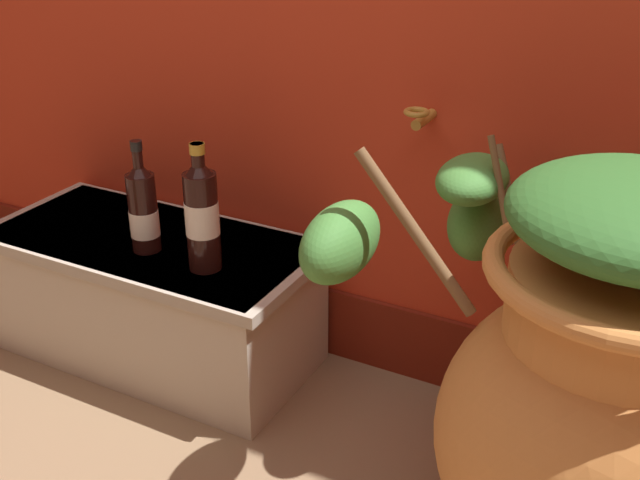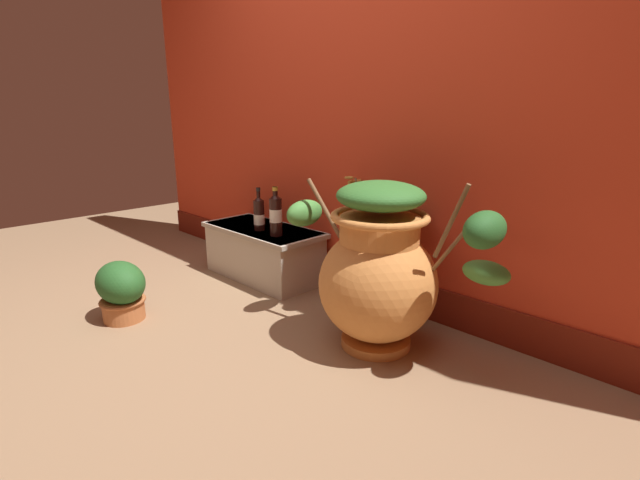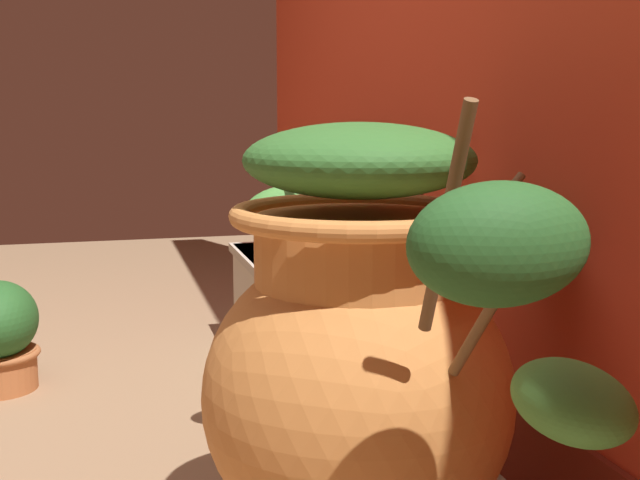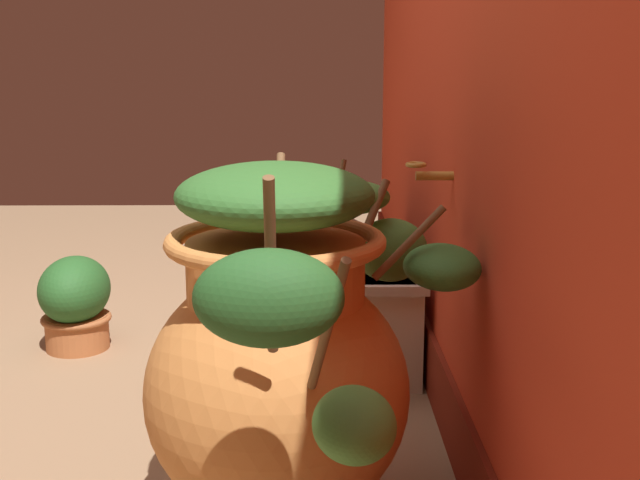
# 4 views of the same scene
# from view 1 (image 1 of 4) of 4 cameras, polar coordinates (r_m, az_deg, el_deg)

# --- Properties ---
(terracotta_urn) EXTENTS (1.14, 0.73, 0.86)m
(terracotta_urn) POSITION_cam_1_polar(r_m,az_deg,el_deg) (1.45, 20.24, -10.67)
(terracotta_urn) COLOR #CC7F3D
(terracotta_urn) RESTS_ON ground_plane
(stone_ledge) EXTENTS (0.89, 0.42, 0.35)m
(stone_ledge) POSITION_cam_1_polar(r_m,az_deg,el_deg) (2.14, -11.92, -3.82)
(stone_ledge) COLOR beige
(stone_ledge) RESTS_ON ground_plane
(wine_bottle_left) EXTENTS (0.07, 0.07, 0.29)m
(wine_bottle_left) POSITION_cam_1_polar(r_m,az_deg,el_deg) (1.96, -12.88, 2.34)
(wine_bottle_left) COLOR black
(wine_bottle_left) RESTS_ON stone_ledge
(wine_bottle_middle) EXTENTS (0.08, 0.08, 0.31)m
(wine_bottle_middle) POSITION_cam_1_polar(r_m,az_deg,el_deg) (1.83, -8.68, 2.01)
(wine_bottle_middle) COLOR black
(wine_bottle_middle) RESTS_ON stone_ledge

